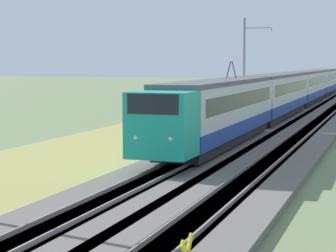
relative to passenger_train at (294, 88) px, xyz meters
The scene contains 7 objects.
ballast_main 9.03m from the passenger_train, behind, with size 240.00×4.40×0.30m.
ballast_adjacent 9.82m from the passenger_train, 156.10° to the right, with size 240.00×4.40×0.30m.
track_main 9.02m from the passenger_train, behind, with size 240.00×1.57×0.45m.
track_adjacent 9.82m from the passenger_train, 156.10° to the right, with size 240.00×1.57×0.45m.
grass_verge 11.42m from the passenger_train, 141.39° to the left, with size 240.00×9.06×0.12m.
passenger_train is the anchor object (origin of this frame).
catenary_mast_mid 11.74m from the passenger_train, 165.87° to the left, with size 0.22×2.56×9.02m.
Camera 1 is at (-9.36, -9.40, 5.15)m, focal length 70.00 mm.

